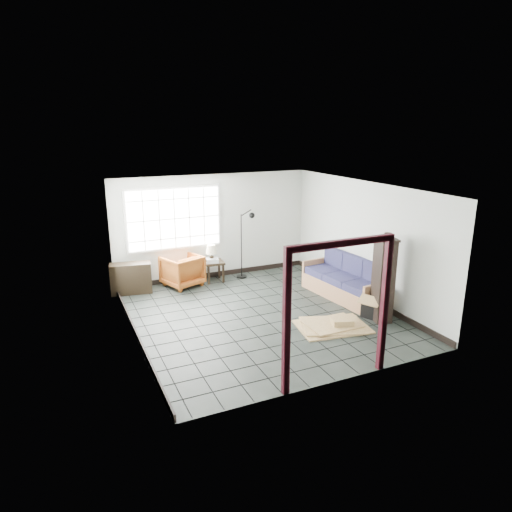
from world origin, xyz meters
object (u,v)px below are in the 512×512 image
armchair (182,269)px  tall_shelf (383,279)px  side_table (214,265)px  futon_sofa (346,282)px

armchair → tall_shelf: size_ratio=0.50×
armchair → side_table: (0.81, 0.00, 0.00)m
armchair → tall_shelf: (3.03, -3.61, 0.44)m
futon_sofa → tall_shelf: bearing=-101.8°
tall_shelf → futon_sofa: bearing=98.8°
tall_shelf → side_table: bearing=136.1°
armchair → futon_sofa: bearing=124.1°
armchair → tall_shelf: bearing=109.4°
futon_sofa → side_table: size_ratio=4.28×
futon_sofa → armchair: size_ratio=2.62×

